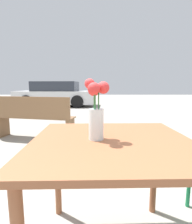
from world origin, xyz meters
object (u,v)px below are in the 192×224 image
table_front (112,157)px  flower_vase (96,112)px  parked_car (56,94)px  bench_near (32,117)px

table_front → flower_vase: (-0.09, 0.01, 0.26)m
flower_vase → parked_car: (-2.09, 8.22, -0.30)m
table_front → bench_near: 2.71m
bench_near → flower_vase: bearing=-62.5°
flower_vase → parked_car: parked_car is taller
bench_near → parked_car: parked_car is taller
flower_vase → parked_car: bearing=104.3°
table_front → bench_near: (-1.32, 2.36, -0.18)m
flower_vase → bench_near: 2.69m
table_front → flower_vase: 0.28m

